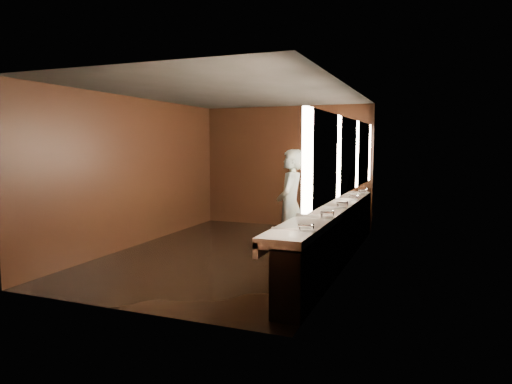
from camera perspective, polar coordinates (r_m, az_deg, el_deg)
floor at (r=8.14m, az=-2.83°, el=-7.68°), size 6.00×6.00×0.00m
ceiling at (r=7.96m, az=-2.94°, el=12.31°), size 4.00×6.00×0.02m
wall_back at (r=10.73m, az=3.75°, el=3.19°), size 4.00×0.02×2.80m
wall_front at (r=5.35m, az=-16.26°, el=0.14°), size 4.00×0.02×2.80m
wall_left at (r=8.94m, az=-14.65°, el=2.44°), size 0.02×6.00×2.80m
wall_right at (r=7.34m, az=11.50°, el=1.78°), size 0.02×6.00×2.80m
sink_counter at (r=7.49m, az=9.80°, el=-5.08°), size 0.55×5.40×1.01m
mirror_band at (r=7.32m, az=11.41°, el=4.52°), size 0.06×5.03×1.15m
person at (r=7.44m, az=4.32°, el=-1.76°), size 0.51×0.71×1.84m
trash_bin at (r=6.68m, az=6.22°, el=-8.23°), size 0.41×0.41×0.57m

